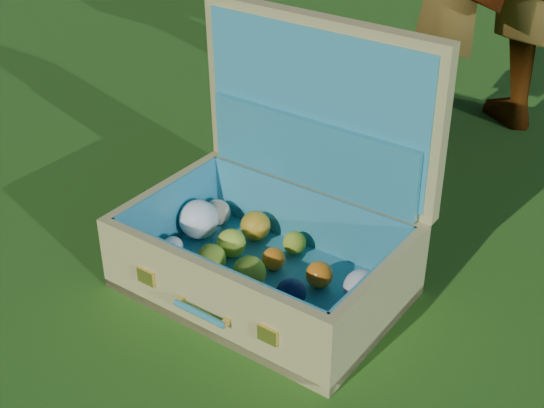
# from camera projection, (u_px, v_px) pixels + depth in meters

# --- Properties ---
(ground) EXTENTS (60.00, 60.00, 0.00)m
(ground) POSITION_uv_depth(u_px,v_px,m) (218.00, 289.00, 1.53)
(ground) COLOR #215114
(ground) RESTS_ON ground
(suitcase) EXTENTS (0.64, 0.56, 0.52)m
(suitcase) POSITION_uv_depth(u_px,v_px,m) (276.00, 214.00, 1.50)
(suitcase) COLOR tan
(suitcase) RESTS_ON ground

